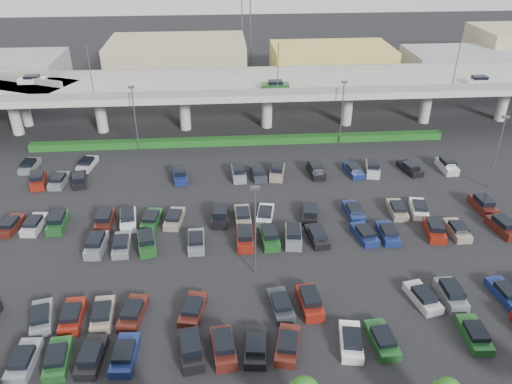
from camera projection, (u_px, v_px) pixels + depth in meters
ground at (250, 230)px, 58.83m from camera, size 280.00×280.00×0.00m
overpass at (236, 89)px, 83.13m from camera, size 150.00×13.00×15.80m
hedge at (240, 141)px, 80.24m from camera, size 66.00×1.60×1.10m
parked_cars at (241, 246)px, 55.02m from camera, size 62.99×41.67×1.67m
light_poles at (213, 177)px, 57.21m from camera, size 66.90×48.38×10.30m
distant_buildings at (287, 60)px, 111.42m from camera, size 138.00×24.00×9.00m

